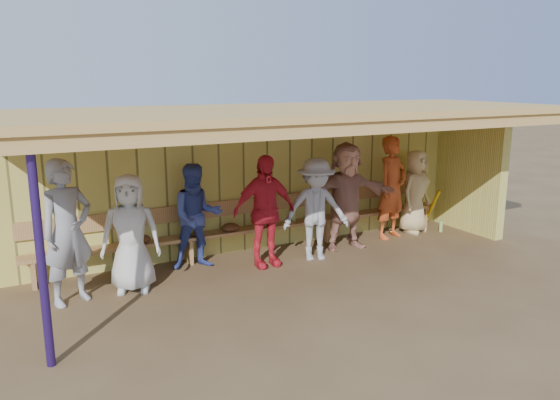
% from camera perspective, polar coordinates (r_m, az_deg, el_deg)
% --- Properties ---
extents(ground, '(90.00, 90.00, 0.00)m').
position_cam_1_polar(ground, '(8.59, 1.09, -7.31)').
color(ground, brown).
rests_on(ground, ground).
extents(player_a, '(0.83, 0.70, 1.94)m').
position_cam_1_polar(player_a, '(7.62, -21.33, -3.15)').
color(player_a, gray).
rests_on(player_a, ground).
extents(player_b, '(0.94, 0.76, 1.66)m').
position_cam_1_polar(player_b, '(7.82, -15.35, -3.37)').
color(player_b, silver).
rests_on(player_b, ground).
extents(player_c, '(0.89, 0.74, 1.65)m').
position_cam_1_polar(player_c, '(8.57, -8.69, -1.70)').
color(player_c, '#39499C').
rests_on(player_c, ground).
extents(player_d, '(1.05, 0.44, 1.78)m').
position_cam_1_polar(player_d, '(8.54, -1.65, -1.17)').
color(player_d, red).
rests_on(player_d, ground).
extents(player_e, '(1.22, 0.92, 1.68)m').
position_cam_1_polar(player_e, '(8.88, 3.77, -1.00)').
color(player_e, '#9C9DA4').
rests_on(player_e, ground).
extents(player_f, '(1.79, 0.76, 1.87)m').
position_cam_1_polar(player_f, '(9.51, 6.94, 0.43)').
color(player_f, tan).
rests_on(player_f, ground).
extents(player_g, '(0.79, 0.62, 1.90)m').
position_cam_1_polar(player_g, '(10.28, 11.62, 1.27)').
color(player_g, '#B9471D').
rests_on(player_g, ground).
extents(player_h, '(0.91, 0.74, 1.60)m').
position_cam_1_polar(player_h, '(10.79, 13.95, 0.87)').
color(player_h, tan).
rests_on(player_h, ground).
extents(dugout_structure, '(8.80, 3.20, 2.50)m').
position_cam_1_polar(dugout_structure, '(8.95, 1.22, 4.70)').
color(dugout_structure, '#CCBF57').
rests_on(dugout_structure, ground).
extents(bench, '(7.60, 0.34, 0.93)m').
position_cam_1_polar(bench, '(9.38, -2.16, -2.21)').
color(bench, '#B4844D').
rests_on(bench, ground).
extents(dugout_equipment, '(5.93, 0.62, 0.80)m').
position_cam_1_polar(dugout_equipment, '(9.22, -2.60, -2.72)').
color(dugout_equipment, yellow).
rests_on(dugout_equipment, ground).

